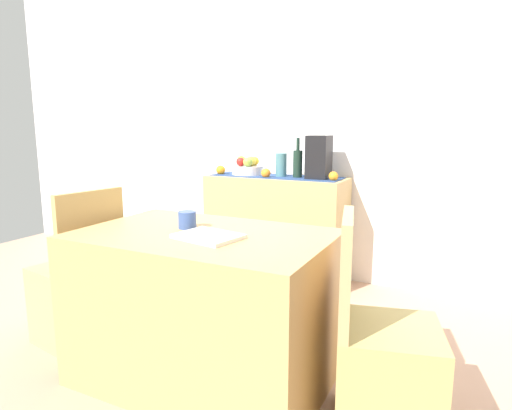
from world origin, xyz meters
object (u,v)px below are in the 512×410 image
wine_bottle (298,163)px  chair_near_window (79,297)px  fruit_bowl (248,170)px  coffee_maker (319,157)px  coffee_cup (187,220)px  sideboard_console (276,229)px  open_book (208,236)px  ceramic_vase (281,165)px  chair_by_corner (384,369)px  dining_table (205,307)px

wine_bottle → chair_near_window: 1.80m
chair_near_window → fruit_bowl: bearing=76.9°
coffee_maker → coffee_cup: (-0.20, -1.41, -0.22)m
sideboard_console → chair_near_window: 1.59m
coffee_maker → open_book: (-0.00, -1.54, -0.26)m
open_book → coffee_cup: size_ratio=3.16×
ceramic_vase → coffee_cup: (0.10, -1.41, -0.15)m
fruit_bowl → chair_by_corner: fruit_bowl is taller
ceramic_vase → chair_by_corner: bearing=-53.5°
fruit_bowl → coffee_cup: (0.40, -1.41, -0.10)m
coffee_maker → open_book: size_ratio=1.17×
coffee_maker → ceramic_vase: bearing=180.0°
coffee_maker → ceramic_vase: coffee_maker is taller
sideboard_console → coffee_maker: bearing=0.0°
dining_table → open_book: 0.39m
coffee_maker → coffee_cup: bearing=-98.2°
dining_table → fruit_bowl: bearing=109.5°
coffee_maker → chair_near_window: bearing=-122.7°
fruit_bowl → ceramic_vase: size_ratio=1.39×
coffee_maker → open_book: coffee_maker is taller
coffee_cup → chair_by_corner: 1.11m
fruit_bowl → ceramic_vase: bearing=0.0°
fruit_bowl → dining_table: bearing=-70.5°
sideboard_console → dining_table: sideboard_console is taller
ceramic_vase → dining_table: size_ratio=0.16×
wine_bottle → coffee_maker: 0.18m
open_book → dining_table: bearing=147.5°
dining_table → chair_by_corner: size_ratio=1.32×
fruit_bowl → ceramic_vase: ceramic_vase is taller
open_book → chair_near_window: bearing=-173.1°
sideboard_console → dining_table: 1.49m
dining_table → sideboard_console: bearing=100.3°
wine_bottle → chair_near_window: wine_bottle is taller
fruit_bowl → dining_table: 1.63m
ceramic_vase → dining_table: ceramic_vase is taller
ceramic_vase → open_book: (0.30, -1.54, -0.19)m
wine_bottle → chair_by_corner: wine_bottle is taller
coffee_maker → dining_table: coffee_maker is taller
wine_bottle → coffee_cup: bearing=-91.5°
open_book → chair_by_corner: bearing=16.2°
fruit_bowl → chair_near_window: bearing=-103.1°
wine_bottle → coffee_cup: (-0.04, -1.41, -0.18)m
dining_table → chair_near_window: chair_near_window is taller
ceramic_vase → chair_near_window: size_ratio=0.21×
open_book → chair_by_corner: 0.92m
wine_bottle → ceramic_vase: (-0.14, 0.00, -0.02)m
open_book → coffee_cup: 0.24m
chair_near_window → coffee_maker: bearing=57.3°
sideboard_console → coffee_cup: bearing=-84.2°
sideboard_console → chair_by_corner: chair_by_corner is taller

